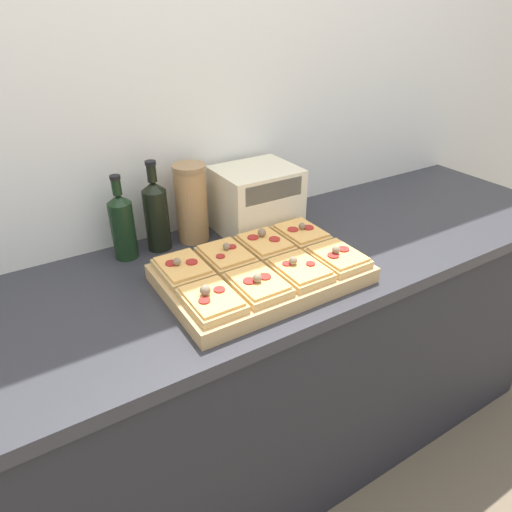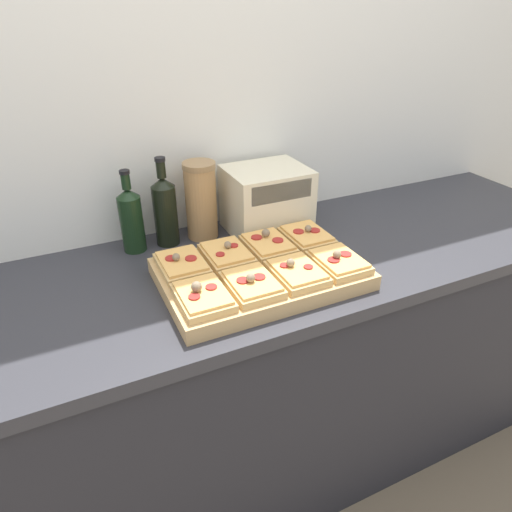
{
  "view_description": "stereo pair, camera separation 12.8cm",
  "coord_description": "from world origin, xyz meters",
  "views": [
    {
      "loc": [
        -0.54,
        -0.69,
        1.62
      ],
      "look_at": [
        0.05,
        0.25,
        0.99
      ],
      "focal_mm": 32.0,
      "sensor_mm": 36.0,
      "label": 1
    },
    {
      "loc": [
        -0.43,
        -0.75,
        1.62
      ],
      "look_at": [
        0.05,
        0.25,
        0.99
      ],
      "focal_mm": 32.0,
      "sensor_mm": 36.0,
      "label": 2
    }
  ],
  "objects": [
    {
      "name": "pizza_slice_back_left",
      "position": [
        -0.15,
        0.31,
        0.98
      ],
      "size": [
        0.12,
        0.16,
        0.05
      ],
      "color": "tan",
      "rests_on": "cutting_board"
    },
    {
      "name": "pizza_slice_back_midleft",
      "position": [
        -0.02,
        0.31,
        0.98
      ],
      "size": [
        0.12,
        0.16,
        0.05
      ],
      "color": "tan",
      "rests_on": "cutting_board"
    },
    {
      "name": "cutting_board",
      "position": [
        0.05,
        0.22,
        0.94
      ],
      "size": [
        0.55,
        0.36,
        0.04
      ],
      "primitive_type": "cube",
      "color": "tan",
      "rests_on": "kitchen_counter"
    },
    {
      "name": "pizza_slice_back_midright",
      "position": [
        0.11,
        0.31,
        0.98
      ],
      "size": [
        0.12,
        0.16,
        0.05
      ],
      "color": "tan",
      "rests_on": "cutting_board"
    },
    {
      "name": "pizza_slice_front_right",
      "position": [
        0.25,
        0.14,
        0.98
      ],
      "size": [
        0.12,
        0.16,
        0.05
      ],
      "color": "tan",
      "rests_on": "cutting_board"
    },
    {
      "name": "grain_jar_tall",
      "position": [
        -0.01,
        0.56,
        1.05
      ],
      "size": [
        0.1,
        0.1,
        0.25
      ],
      "color": "#AD7F4C",
      "rests_on": "kitchen_counter"
    },
    {
      "name": "olive_oil_bottle",
      "position": [
        -0.23,
        0.56,
        1.03
      ],
      "size": [
        0.07,
        0.07,
        0.26
      ],
      "color": "black",
      "rests_on": "kitchen_counter"
    },
    {
      "name": "pizza_slice_front_midright",
      "position": [
        0.11,
        0.14,
        0.98
      ],
      "size": [
        0.12,
        0.16,
        0.05
      ],
      "color": "tan",
      "rests_on": "cutting_board"
    },
    {
      "name": "wall_back",
      "position": [
        0.0,
        0.67,
        1.25
      ],
      "size": [
        6.0,
        0.06,
        2.5
      ],
      "color": "silver",
      "rests_on": "ground_plane"
    },
    {
      "name": "pizza_slice_back_right",
      "position": [
        0.25,
        0.31,
        0.98
      ],
      "size": [
        0.12,
        0.16,
        0.05
      ],
      "color": "tan",
      "rests_on": "cutting_board"
    },
    {
      "name": "pizza_slice_front_left",
      "position": [
        -0.15,
        0.14,
        0.98
      ],
      "size": [
        0.12,
        0.16,
        0.06
      ],
      "color": "tan",
      "rests_on": "cutting_board"
    },
    {
      "name": "pizza_slice_front_midleft",
      "position": [
        -0.02,
        0.14,
        0.98
      ],
      "size": [
        0.12,
        0.16,
        0.05
      ],
      "color": "tan",
      "rests_on": "cutting_board"
    },
    {
      "name": "kitchen_counter",
      "position": [
        0.0,
        0.32,
        0.46
      ],
      "size": [
        2.63,
        0.67,
        0.92
      ],
      "color": "#232328",
      "rests_on": "ground_plane"
    },
    {
      "name": "wine_bottle",
      "position": [
        -0.13,
        0.56,
        1.04
      ],
      "size": [
        0.07,
        0.07,
        0.29
      ],
      "color": "black",
      "rests_on": "kitchen_counter"
    },
    {
      "name": "toaster_oven",
      "position": [
        0.21,
        0.51,
        1.03
      ],
      "size": [
        0.28,
        0.22,
        0.22
      ],
      "color": "beige",
      "rests_on": "kitchen_counter"
    }
  ]
}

